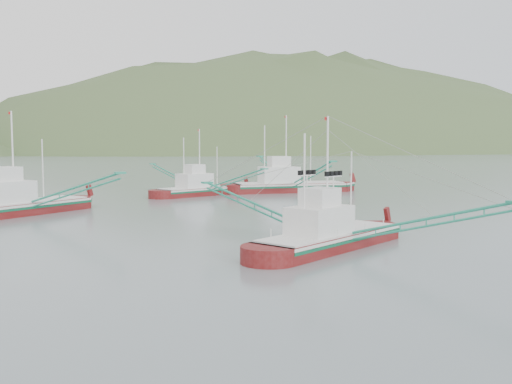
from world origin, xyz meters
name	(u,v)px	position (x,y,z in m)	size (l,w,h in m)	color
ground	(292,244)	(0.00, 0.00, 0.00)	(1200.00, 1200.00, 0.00)	slate
main_boat	(330,219)	(1.57, -2.44, 1.97)	(13.35, 22.24, 9.51)	#5D0E0E
bg_boat_right	(288,179)	(19.91, 38.42, 1.88)	(16.77, 29.42, 11.97)	#5D0E0E
bg_boat_far	(202,181)	(6.81, 38.87, 1.90)	(13.67, 23.22, 9.72)	#5D0E0E
bg_boat_left	(18,191)	(-16.81, 25.88, 2.34)	(19.90, 24.29, 10.98)	#5D0E0E
headland_right	(302,151)	(240.00, 430.00, 0.00)	(684.00, 432.00, 306.00)	#41582D
ridge_distant	(50,151)	(30.00, 560.00, 0.00)	(960.00, 400.00, 240.00)	slate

